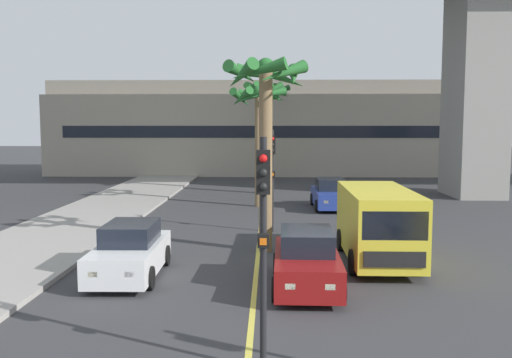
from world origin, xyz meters
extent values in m
cube|color=#9E9991|center=(-8.00, 16.00, 0.07)|extent=(4.80, 80.00, 0.15)
cube|color=#DBCC4C|center=(0.00, 24.00, 0.00)|extent=(0.14, 56.00, 0.01)
cube|color=gray|center=(12.91, 32.39, 6.49)|extent=(2.80, 4.40, 12.98)
cube|color=#BCB29E|center=(0.00, 48.17, 3.46)|extent=(37.90, 8.00, 6.92)
cube|color=gray|center=(0.00, 48.17, 7.52)|extent=(37.14, 7.20, 1.20)
cube|color=black|center=(0.00, 44.15, 3.80)|extent=(34.11, 0.04, 1.00)
cube|color=maroon|center=(1.40, 12.78, 0.58)|extent=(1.80, 4.14, 0.80)
cube|color=black|center=(1.40, 12.93, 1.26)|extent=(1.44, 2.08, 0.60)
cube|color=#F2EDCC|center=(1.82, 10.76, 0.63)|extent=(0.24, 0.09, 0.14)
cube|color=#F2EDCC|center=(0.89, 10.78, 0.63)|extent=(0.24, 0.09, 0.14)
cylinder|color=black|center=(2.18, 11.49, 0.32)|extent=(0.24, 0.65, 0.64)
cylinder|color=black|center=(0.56, 11.53, 0.32)|extent=(0.24, 0.65, 0.64)
cylinder|color=black|center=(2.24, 14.03, 0.32)|extent=(0.24, 0.65, 0.64)
cylinder|color=black|center=(0.62, 14.07, 0.32)|extent=(0.24, 0.65, 0.64)
cube|color=white|center=(-3.65, 13.72, 0.58)|extent=(1.77, 4.13, 0.80)
cube|color=black|center=(-3.65, 13.87, 1.26)|extent=(1.43, 2.07, 0.60)
cube|color=#F2EDCC|center=(-3.15, 11.71, 0.63)|extent=(0.24, 0.08, 0.14)
cube|color=#F2EDCC|center=(-4.08, 11.70, 0.63)|extent=(0.24, 0.08, 0.14)
cylinder|color=black|center=(-2.82, 12.46, 0.32)|extent=(0.23, 0.64, 0.64)
cylinder|color=black|center=(-4.44, 12.43, 0.32)|extent=(0.23, 0.64, 0.64)
cylinder|color=black|center=(-2.87, 15.00, 0.32)|extent=(0.23, 0.64, 0.64)
cylinder|color=black|center=(-4.48, 14.97, 0.32)|extent=(0.23, 0.64, 0.64)
cube|color=navy|center=(3.59, 27.00, 0.58)|extent=(1.78, 4.13, 0.80)
cube|color=black|center=(3.59, 27.15, 1.26)|extent=(1.43, 2.08, 0.60)
cube|color=#F2EDCC|center=(4.10, 25.00, 0.63)|extent=(0.24, 0.08, 0.14)
cube|color=#F2EDCC|center=(3.16, 24.98, 0.63)|extent=(0.24, 0.08, 0.14)
cylinder|color=black|center=(4.42, 25.75, 0.32)|extent=(0.23, 0.64, 0.64)
cylinder|color=black|center=(2.81, 25.71, 0.32)|extent=(0.23, 0.64, 0.64)
cylinder|color=black|center=(4.37, 28.29, 0.32)|extent=(0.23, 0.64, 0.64)
cylinder|color=black|center=(2.76, 28.26, 0.32)|extent=(0.23, 0.64, 0.64)
cube|color=yellow|center=(3.85, 15.62, 1.31)|extent=(2.05, 5.22, 2.10)
cube|color=black|center=(3.82, 13.06, 1.66)|extent=(1.80, 0.10, 0.80)
cube|color=black|center=(3.82, 13.00, 0.73)|extent=(1.70, 0.08, 0.44)
cylinder|color=black|center=(4.78, 14.05, 0.38)|extent=(0.27, 0.76, 0.76)
cylinder|color=black|center=(2.88, 14.07, 0.38)|extent=(0.27, 0.76, 0.76)
cylinder|color=black|center=(4.81, 17.17, 0.38)|extent=(0.27, 0.76, 0.76)
cylinder|color=black|center=(2.91, 17.19, 0.38)|extent=(0.27, 0.76, 0.76)
cylinder|color=black|center=(0.29, 7.70, 2.10)|extent=(0.12, 0.12, 4.20)
cube|color=black|center=(0.29, 7.56, 3.60)|extent=(0.24, 0.20, 0.76)
sphere|color=red|center=(0.29, 7.46, 3.84)|extent=(0.14, 0.14, 0.14)
sphere|color=black|center=(0.29, 7.46, 3.60)|extent=(0.14, 0.14, 0.14)
sphere|color=black|center=(0.29, 7.46, 3.36)|extent=(0.14, 0.14, 0.14)
cube|color=black|center=(0.29, 7.58, 2.40)|extent=(0.20, 0.16, 0.24)
cube|color=orange|center=(0.29, 7.50, 2.40)|extent=(0.12, 0.03, 0.12)
cylinder|color=black|center=(0.50, 20.52, 2.10)|extent=(0.12, 0.12, 4.20)
cube|color=black|center=(0.50, 20.38, 3.60)|extent=(0.24, 0.20, 0.76)
sphere|color=red|center=(0.50, 20.28, 3.84)|extent=(0.14, 0.14, 0.14)
sphere|color=black|center=(0.50, 20.28, 3.60)|extent=(0.14, 0.14, 0.14)
sphere|color=black|center=(0.50, 20.28, 3.36)|extent=(0.14, 0.14, 0.14)
cube|color=black|center=(0.50, 20.40, 2.40)|extent=(0.20, 0.16, 0.24)
cube|color=orange|center=(0.50, 20.32, 2.40)|extent=(0.12, 0.03, 0.12)
cylinder|color=brown|center=(0.25, 17.07, 3.11)|extent=(0.46, 0.46, 6.21)
sphere|color=#236028|center=(0.25, 17.07, 6.36)|extent=(0.60, 0.60, 0.60)
cone|color=#236028|center=(1.19, 17.02, 6.04)|extent=(0.53, 1.93, 1.03)
cone|color=#236028|center=(0.87, 17.78, 6.03)|extent=(1.73, 1.58, 1.05)
cone|color=#236028|center=(0.12, 17.99, 6.17)|extent=(1.97, 0.71, 0.80)
cone|color=#236028|center=(-0.58, 17.49, 6.15)|extent=(1.27, 1.91, 0.83)
cone|color=#236028|center=(-0.56, 16.61, 6.03)|extent=(1.32, 1.88, 1.05)
cone|color=#236028|center=(0.02, 16.16, 6.13)|extent=(1.97, 0.91, 0.87)
cone|color=#236028|center=(0.81, 16.31, 6.07)|extent=(1.81, 1.49, 0.98)
cylinder|color=brown|center=(-0.01, 33.33, 3.38)|extent=(0.45, 0.45, 6.75)
sphere|color=#236028|center=(-0.01, 33.33, 6.90)|extent=(0.60, 0.60, 0.60)
cone|color=#236028|center=(0.81, 33.42, 6.54)|extent=(0.64, 1.73, 1.06)
cone|color=#236028|center=(0.52, 33.96, 6.61)|extent=(1.58, 1.44, 0.97)
cone|color=#236028|center=(-0.27, 34.11, 6.68)|extent=(1.76, 0.95, 0.85)
cone|color=#236028|center=(-0.76, 33.67, 6.58)|extent=(1.11, 1.73, 1.01)
cone|color=#236028|center=(-0.75, 32.95, 6.59)|extent=(1.16, 1.72, 1.00)
cone|color=#236028|center=(-0.20, 32.52, 6.59)|extent=(1.76, 0.82, 0.99)
cone|color=#236028|center=(0.50, 32.68, 6.57)|extent=(1.60, 1.40, 1.02)
cylinder|color=brown|center=(0.32, 41.30, 3.54)|extent=(0.44, 0.44, 7.09)
sphere|color=#236028|center=(0.32, 41.30, 7.24)|extent=(0.60, 0.60, 0.60)
cone|color=#236028|center=(1.48, 41.16, 6.92)|extent=(0.73, 2.39, 1.03)
cone|color=#236028|center=(0.95, 42.28, 6.90)|extent=(2.22, 1.63, 1.07)
cone|color=#236028|center=(-0.29, 42.29, 6.92)|extent=(2.24, 1.61, 1.04)
cone|color=#236028|center=(-0.83, 41.19, 6.93)|extent=(0.66, 2.39, 1.02)
cone|color=#236028|center=(-0.34, 40.35, 7.00)|extent=(2.19, 1.71, 0.89)
cone|color=#236028|center=(0.83, 40.26, 6.90)|extent=(2.31, 1.43, 1.07)
cylinder|color=brown|center=(-0.22, 27.61, 3.00)|extent=(0.37, 0.37, 6.01)
sphere|color=#236028|center=(-0.22, 27.61, 6.16)|extent=(0.60, 0.60, 0.60)
cone|color=#236028|center=(0.79, 27.69, 5.88)|extent=(0.60, 2.11, 0.97)
cone|color=#236028|center=(0.37, 28.44, 5.92)|extent=(1.95, 1.57, 0.90)
cone|color=#236028|center=(-0.33, 28.63, 5.95)|extent=(2.12, 0.67, 0.84)
cone|color=#236028|center=(-1.16, 28.02, 5.79)|extent=(1.23, 2.07, 1.10)
cone|color=#236028|center=(-1.10, 27.10, 5.79)|extent=(1.41, 2.01, 1.11)
cone|color=#236028|center=(-0.56, 26.65, 5.83)|extent=(2.10, 1.11, 1.04)
cone|color=#236028|center=(0.31, 26.74, 5.97)|extent=(2.01, 1.46, 0.80)
camera|label=1|loc=(0.40, -1.84, 4.41)|focal=38.63mm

